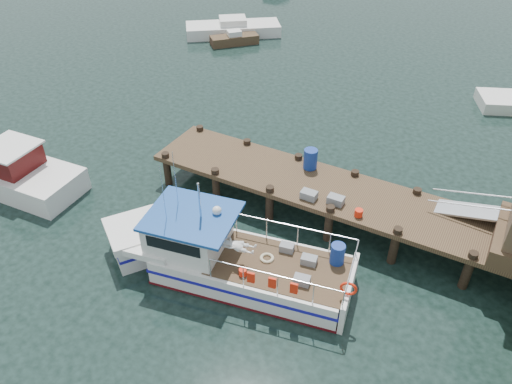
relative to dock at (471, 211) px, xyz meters
The scene contains 6 objects.
ground_plane 6.89m from the dock, behind, with size 160.00×160.00×0.00m, color black.
dock is the anchor object (origin of this frame).
lobster_boat 8.67m from the dock, 146.29° to the right, with size 9.38×4.06×4.47m.
work_boat 19.08m from the dock, 165.79° to the right, with size 8.19×2.94×4.29m.
moored_rowboat 23.51m from the dock, 141.10° to the left, with size 3.15×3.23×0.98m.
moored_a 25.35m from the dock, 139.80° to the left, with size 6.90×5.94×1.26m.
Camera 1 is at (6.48, -15.04, 12.90)m, focal length 35.00 mm.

